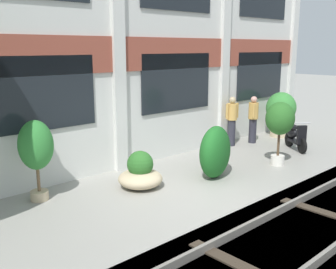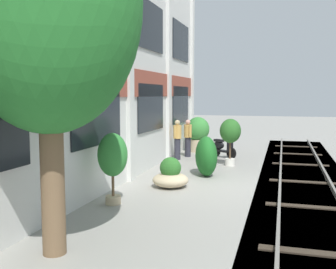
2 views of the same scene
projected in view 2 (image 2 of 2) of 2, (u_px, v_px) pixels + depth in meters
The scene contains 12 objects.
ground_plane at pixel (210, 186), 11.76m from camera, with size 80.00×80.00×0.00m, color gray.
apartment_facade at pixel (121, 39), 12.11m from camera, with size 17.60×0.64×8.90m.
rail_tracks at pixel (306, 197), 11.01m from camera, with size 25.24×2.80×0.43m.
broadleaf_tree at pixel (47, 9), 6.33m from camera, with size 3.25×3.09×6.33m.
potted_plant_low_pan at pixel (230, 133), 14.95m from camera, with size 0.80×0.80×1.81m.
potted_plant_wide_bowl at pixel (170, 176), 11.55m from camera, with size 1.06×1.06×0.89m.
potted_plant_ribbed_drum at pixel (198, 132), 18.67m from camera, with size 1.10×1.10×1.66m.
potted_plant_terracotta_small at pixel (113, 157), 9.68m from camera, with size 0.74×0.74×1.78m.
scooter_near_curb at pixel (222, 147), 17.06m from camera, with size 0.86×1.20×0.98m.
resident_by_doorway at pixel (188, 137), 17.18m from camera, with size 0.44×0.36×1.63m.
resident_watching_tracks at pixel (177, 138), 16.41m from camera, with size 0.52×0.34×1.67m.
topiary_hedge at pixel (206, 156), 13.13m from camera, with size 1.35×0.70×1.34m, color #19561E.
Camera 2 is at (-11.43, -2.03, 2.72)m, focal length 42.00 mm.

